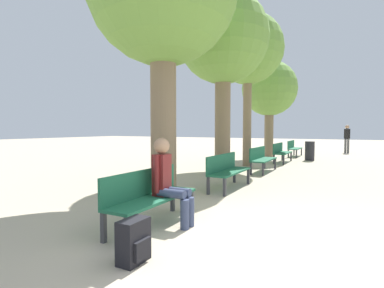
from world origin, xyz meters
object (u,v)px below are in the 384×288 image
Objects in this scene: bench_row_0 at (149,193)px; bench_row_4 at (293,147)px; backpack at (134,241)px; trash_bin at (310,151)px; tree_row_3 at (269,89)px; person_seated at (168,179)px; bench_row_1 at (227,169)px; bench_row_3 at (281,151)px; tree_row_2 at (248,50)px; tree_row_1 at (223,41)px; pedestrian_near at (347,137)px; bench_row_2 at (261,157)px.

bench_row_0 and bench_row_4 have the same top height.
trash_bin is (0.39, 11.85, 0.20)m from backpack.
tree_row_3 reaches higher than person_seated.
bench_row_1 is at bearing -83.41° from tree_row_3.
bench_row_3 is at bearing -90.00° from bench_row_4.
bench_row_4 is at bearing 90.00° from bench_row_0.
bench_row_0 is 8.54m from tree_row_2.
tree_row_1 is at bearing -108.33° from trash_bin.
trash_bin reaches higher than backpack.
bench_row_4 is 6.39m from tree_row_2.
bench_row_1 is at bearing -78.39° from tree_row_2.
tree_row_3 is at bearing 97.11° from backpack.
backpack is 11.86m from trash_bin.
bench_row_4 is 13.58m from backpack.
bench_row_4 is at bearing -121.97° from pedestrian_near.
bench_row_2 is 6.24m from bench_row_4.
tree_row_2 is at bearing -100.35° from bench_row_4.
tree_row_3 reaches higher than bench_row_1.
tree_row_1 is (-0.91, 5.06, 3.64)m from bench_row_0.
tree_row_3 is 5.44× the size of trash_bin.
person_seated is at bearing -88.58° from bench_row_3.
bench_row_0 and bench_row_2 have the same top height.
bench_row_1 is at bearing -90.00° from bench_row_4.
bench_row_4 reaches higher than backpack.
pedestrian_near reaches higher than bench_row_0.
tree_row_1 reaches higher than backpack.
bench_row_0 and bench_row_1 have the same top height.
backpack is at bearing -85.34° from bench_row_2.
bench_row_0 is 0.30× the size of tree_row_2.
backpack is 0.55× the size of trash_bin.
pedestrian_near is at bearing 69.42° from tree_row_2.
bench_row_1 is at bearing -97.34° from trash_bin.
bench_row_3 is 1.34× the size of person_seated.
person_seated is 0.79× the size of pedestrian_near.
tree_row_2 is 1.24× the size of tree_row_3.
tree_row_1 is (-0.91, -1.18, 3.64)m from bench_row_2.
pedestrian_near is (3.30, 5.37, -2.37)m from tree_row_3.
person_seated is at bearing -84.00° from tree_row_3.
tree_row_1 is 1.20× the size of tree_row_3.
trash_bin is at bearing 59.77° from tree_row_2.
bench_row_2 is 3.12m from bench_row_3.
bench_row_4 is at bearing 90.00° from bench_row_2.
bench_row_1 is 1.00× the size of bench_row_3.
tree_row_2 is at bearing -110.58° from pedestrian_near.
pedestrian_near is at bearing 79.71° from bench_row_1.
bench_row_4 is 1.05× the size of pedestrian_near.
bench_row_0 is 1.26m from backpack.
backpack is 0.29× the size of pedestrian_near.
bench_row_0 is at bearing -98.36° from pedestrian_near.
tree_row_3 reaches higher than backpack.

